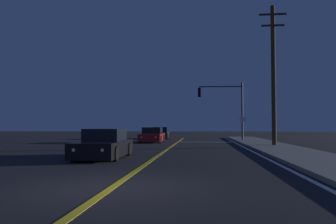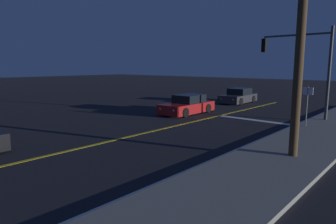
% 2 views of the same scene
% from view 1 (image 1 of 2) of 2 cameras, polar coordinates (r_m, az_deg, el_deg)
% --- Properties ---
extents(ground_plane, '(160.00, 160.00, 0.00)m').
position_cam_1_polar(ground_plane, '(8.18, -9.65, -12.76)').
color(ground_plane, black).
extents(sidewalk_right, '(3.20, 43.30, 0.15)m').
position_cam_1_polar(sidewalk_right, '(20.41, 19.36, -6.20)').
color(sidewalk_right, slate).
rests_on(sidewalk_right, ground).
extents(lane_line_center, '(0.20, 40.89, 0.01)m').
position_cam_1_polar(lane_line_center, '(19.96, -0.43, -6.62)').
color(lane_line_center, gold).
rests_on(lane_line_center, ground).
extents(lane_line_edge_right, '(0.16, 40.89, 0.01)m').
position_cam_1_polar(lane_line_edge_right, '(20.07, 14.19, -6.52)').
color(lane_line_edge_right, white).
rests_on(lane_line_edge_right, ground).
extents(stop_bar, '(5.31, 0.50, 0.01)m').
position_cam_1_polar(stop_bar, '(30.36, 6.71, -5.15)').
color(stop_bar, white).
rests_on(stop_bar, ground).
extents(car_lead_oncoming_black, '(2.04, 4.62, 1.34)m').
position_cam_1_polar(car_lead_oncoming_black, '(15.69, -10.94, -5.62)').
color(car_lead_oncoming_black, black).
rests_on(car_lead_oncoming_black, ground).
extents(car_following_oncoming_red, '(2.03, 4.48, 1.34)m').
position_cam_1_polar(car_following_oncoming_red, '(30.01, -2.74, -4.10)').
color(car_following_oncoming_red, maroon).
rests_on(car_following_oncoming_red, ground).
extents(car_distant_tail_charcoal, '(2.09, 4.28, 1.34)m').
position_cam_1_polar(car_distant_tail_charcoal, '(37.97, -1.33, -3.74)').
color(car_distant_tail_charcoal, '#2D2D33').
rests_on(car_distant_tail_charcoal, ground).
extents(traffic_signal_near_right, '(4.37, 0.28, 5.72)m').
position_cam_1_polar(traffic_signal_near_right, '(32.80, 9.90, 1.78)').
color(traffic_signal_near_right, '#38383D').
rests_on(traffic_signal_near_right, ground).
extents(utility_pole_right, '(1.90, 0.32, 9.98)m').
position_cam_1_polar(utility_pole_right, '(24.60, 17.67, 6.39)').
color(utility_pole_right, '#42301E').
rests_on(utility_pole_right, ground).
extents(street_sign_corner, '(0.56, 0.11, 2.30)m').
position_cam_1_polar(street_sign_corner, '(30.05, 12.75, -2.19)').
color(street_sign_corner, slate).
rests_on(street_sign_corner, ground).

